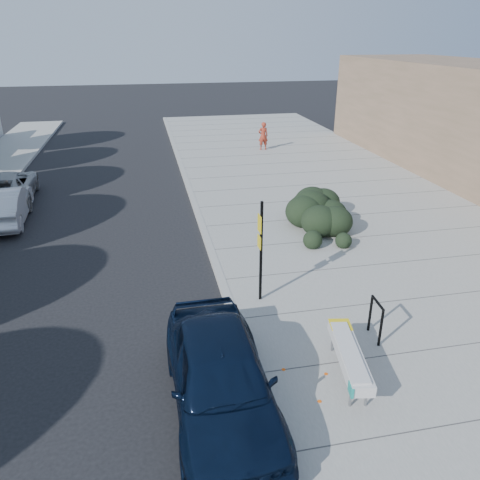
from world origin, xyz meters
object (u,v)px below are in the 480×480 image
Objects in this scene: sign_post at (260,246)px; wagon_silver at (5,205)px; bike_rack at (376,316)px; bench at (349,355)px; suv_silver at (6,187)px; sedan_navy at (221,377)px; pedestrian at (263,136)px.

sign_post is 10.83m from wagon_silver.
bench is at bearing -131.75° from bike_rack.
bike_rack is 0.35× the size of sign_post.
bench is at bearing 120.39° from suv_silver.
sign_post reaches higher than suv_silver.
sedan_navy is at bearing -164.41° from bench.
bench is 1.55m from bike_rack.
bike_rack is 3.15m from sign_post.
wagon_silver is at bearing 135.46° from sign_post.
bike_rack reaches higher than bench.
wagon_silver is 14.98m from pedestrian.
sign_post reaches higher than wagon_silver.
sign_post is at bearing 132.28° from wagon_silver.
sedan_navy is at bearing -156.59° from bike_rack.
sedan_navy is (-3.69, -1.33, 0.05)m from bike_rack.
sedan_navy is 14.96m from suv_silver.
pedestrian reaches higher than sedan_navy.
suv_silver is at bearing 25.90° from pedestrian.
sedan_navy reaches higher than suv_silver.
suv_silver is at bearing 129.32° from sign_post.
wagon_silver is 2.50× the size of pedestrian.
bike_rack is at bearing -46.00° from sign_post.
bike_rack is 0.21× the size of sedan_navy.
sign_post is 0.67× the size of wagon_silver.
bike_rack is 0.23× the size of wagon_silver.
sign_post reaches higher than bike_rack.
bench is 19.93m from pedestrian.
bench is 0.55× the size of wagon_silver.
bench is 13.85m from wagon_silver.
suv_silver is (-0.52, 2.42, -0.01)m from wagon_silver.
pedestrian is (12.53, 6.52, 0.31)m from suv_silver.
bench is 2.60m from sedan_navy.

